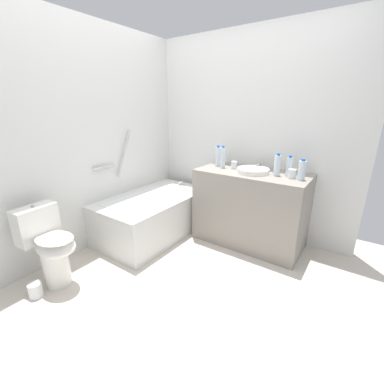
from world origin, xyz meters
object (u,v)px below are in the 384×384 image
object	(u,v)px
bathtub	(154,213)
drinking_glass_1	(292,174)
water_bottle_0	(277,165)
water_bottle_2	(218,156)
sink_basin	(253,171)
water_bottle_1	(302,170)
toilet_paper_roll	(35,290)
drinking_glass_0	(234,165)
water_bottle_3	(223,157)
water_bottle_4	(289,167)
toilet	(49,245)
sink_faucet	(260,167)

from	to	relation	value
bathtub	drinking_glass_1	size ratio (longest dim) A/B	15.57
water_bottle_0	water_bottle_2	bearing A→B (deg)	85.56
sink_basin	water_bottle_2	world-z (taller)	water_bottle_2
sink_basin	drinking_glass_1	bearing A→B (deg)	-88.35
water_bottle_1	water_bottle_2	xyz separation A→B (m)	(0.08, 0.99, 0.02)
bathtub	water_bottle_0	distance (m)	1.58
water_bottle_1	water_bottle_2	distance (m)	0.99
toilet_paper_roll	water_bottle_2	bearing A→B (deg)	-17.56
sink_basin	drinking_glass_0	bearing A→B (deg)	77.84
water_bottle_3	drinking_glass_1	world-z (taller)	water_bottle_3
drinking_glass_0	sink_basin	bearing A→B (deg)	-102.16
bathtub	toilet_paper_roll	size ratio (longest dim) A/B	11.00
sink_basin	water_bottle_4	world-z (taller)	water_bottle_4
water_bottle_0	toilet_paper_roll	size ratio (longest dim) A/B	1.82
water_bottle_1	water_bottle_3	xyz separation A→B (m)	(0.02, 0.89, 0.02)
drinking_glass_1	toilet_paper_roll	size ratio (longest dim) A/B	0.71
water_bottle_0	water_bottle_1	xyz separation A→B (m)	(-0.02, -0.25, -0.01)
water_bottle_3	drinking_glass_0	xyz separation A→B (m)	(0.03, -0.13, -0.08)
water_bottle_1	water_bottle_4	xyz separation A→B (m)	(0.08, 0.14, 0.00)
water_bottle_0	toilet_paper_roll	bearing A→B (deg)	144.73
bathtub	drinking_glass_0	bearing A→B (deg)	-58.39
bathtub	water_bottle_1	size ratio (longest dim) A/B	6.78
water_bottle_0	water_bottle_4	distance (m)	0.12
water_bottle_0	drinking_glass_0	xyz separation A→B (m)	(0.03, 0.51, -0.07)
water_bottle_1	water_bottle_4	world-z (taller)	water_bottle_4
water_bottle_2	bathtub	bearing A→B (deg)	131.97
bathtub	water_bottle_1	bearing A→B (deg)	-73.98
water_bottle_0	drinking_glass_1	size ratio (longest dim) A/B	2.57
toilet	water_bottle_3	size ratio (longest dim) A/B	2.87
drinking_glass_0	sink_faucet	bearing A→B (deg)	-60.90
bathtub	drinking_glass_0	size ratio (longest dim) A/B	16.39
water_bottle_0	water_bottle_1	world-z (taller)	water_bottle_0
sink_faucet	water_bottle_3	distance (m)	0.44
water_bottle_0	drinking_glass_1	bearing A→B (deg)	-95.35
toilet_paper_roll	sink_faucet	bearing A→B (deg)	-27.97
sink_faucet	water_bottle_0	size ratio (longest dim) A/B	0.65
toilet_paper_roll	sink_basin	bearing A→B (deg)	-30.41
water_bottle_2	water_bottle_3	world-z (taller)	water_bottle_3
toilet_paper_roll	drinking_glass_1	bearing A→B (deg)	-38.52
drinking_glass_1	sink_basin	bearing A→B (deg)	91.65
water_bottle_4	drinking_glass_0	bearing A→B (deg)	92.06
sink_basin	water_bottle_1	size ratio (longest dim) A/B	1.67
water_bottle_1	water_bottle_2	size ratio (longest dim) A/B	0.85
water_bottle_4	drinking_glass_1	bearing A→B (deg)	-142.42
sink_basin	water_bottle_2	size ratio (longest dim) A/B	1.42
sink_faucet	bathtub	bearing A→B (deg)	121.02
sink_faucet	drinking_glass_0	xyz separation A→B (m)	(-0.14, 0.26, 0.01)
water_bottle_0	water_bottle_4	size ratio (longest dim) A/B	1.09
water_bottle_1	water_bottle_4	size ratio (longest dim) A/B	0.97
toilet	sink_faucet	xyz separation A→B (m)	(1.90, -1.17, 0.51)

